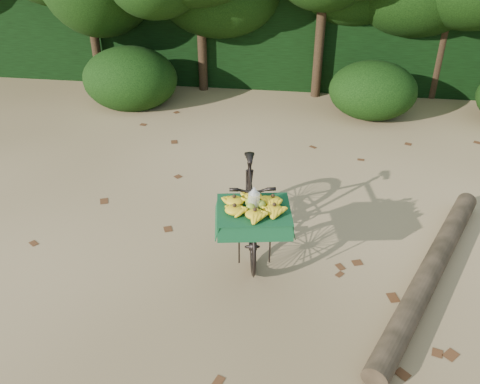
# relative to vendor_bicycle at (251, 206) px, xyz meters

# --- Properties ---
(ground) EXTENTS (80.00, 80.00, 0.00)m
(ground) POSITION_rel_vendor_bicycle_xyz_m (0.20, -0.20, -0.53)
(ground) COLOR tan
(ground) RESTS_ON ground
(vendor_bicycle) EXTENTS (0.91, 1.85, 1.05)m
(vendor_bicycle) POSITION_rel_vendor_bicycle_xyz_m (0.00, 0.00, 0.00)
(vendor_bicycle) COLOR black
(vendor_bicycle) RESTS_ON ground
(fallen_log) EXTENTS (1.66, 3.13, 0.24)m
(fallen_log) POSITION_rel_vendor_bicycle_xyz_m (2.00, -0.38, -0.41)
(fallen_log) COLOR brown
(fallen_log) RESTS_ON ground
(hedge_backdrop) EXTENTS (26.00, 1.80, 1.80)m
(hedge_backdrop) POSITION_rel_vendor_bicycle_xyz_m (0.20, 6.10, 0.37)
(hedge_backdrop) COLOR black
(hedge_backdrop) RESTS_ON ground
(bush_clumps) EXTENTS (8.80, 1.70, 0.90)m
(bush_clumps) POSITION_rel_vendor_bicycle_xyz_m (0.70, 4.10, -0.08)
(bush_clumps) COLOR black
(bush_clumps) RESTS_ON ground
(leaf_litter) EXTENTS (7.00, 7.30, 0.01)m
(leaf_litter) POSITION_rel_vendor_bicycle_xyz_m (0.20, 0.45, -0.53)
(leaf_litter) COLOR #542E16
(leaf_litter) RESTS_ON ground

